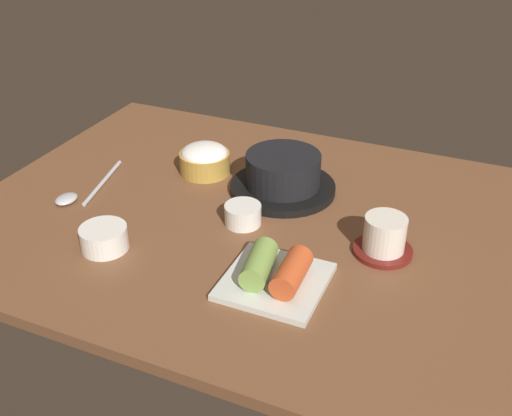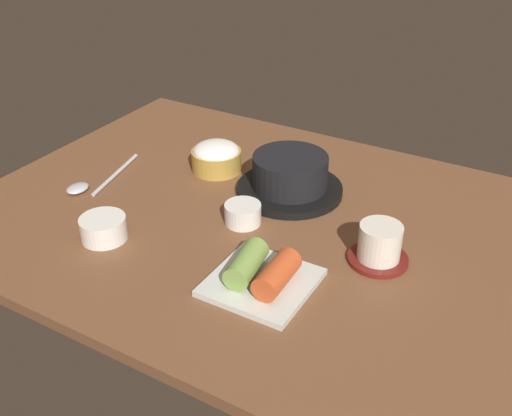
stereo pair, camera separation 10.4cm
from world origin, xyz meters
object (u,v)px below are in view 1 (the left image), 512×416
Objects in this scene: rice_bowl at (205,159)px; spoon at (79,193)px; stone_pot at (283,175)px; banchan_cup_center at (242,214)px; tea_cup_with_saucer at (384,237)px; side_bowl_near at (104,237)px; kimchi_plate at (275,274)px.

rice_bowl is 0.52× the size of spoon.
banchan_cup_center is (-2.33, -13.45, -1.59)cm from stone_pot.
tea_cup_with_saucer is at bearing -29.35° from stone_pot.
side_bowl_near is (-2.57, -30.26, -0.90)cm from rice_bowl.
stone_pot is 38.39cm from spoon.
spoon is (-17.23, -17.87, -2.38)cm from rice_bowl.
rice_bowl is at bearing 46.04° from spoon.
kimchi_plate is 29.07cm from side_bowl_near.
stone_pot is at bearing 80.19° from banchan_cup_center.
tea_cup_with_saucer is at bearing -18.93° from rice_bowl.
stone_pot is 35.30cm from side_bowl_near.
spoon is at bearing -133.96° from rice_bowl.
spoon is (-14.66, 12.39, -1.48)cm from side_bowl_near.
rice_bowl is 1.30× the size of side_bowl_near.
stone_pot is 25.46cm from tea_cup_with_saucer.
spoon is (-43.64, 10.16, -1.29)cm from kimchi_plate.
tea_cup_with_saucer is 0.65× the size of kimchi_plate.
banchan_cup_center reaches higher than spoon.
rice_bowl is at bearing 85.14° from side_bowl_near.
kimchi_plate is 0.77× the size of spoon.
kimchi_plate is 1.92× the size of side_bowl_near.
stone_pot is 2.08× the size of tea_cup_with_saucer.
banchan_cup_center is 32.25cm from spoon.
banchan_cup_center is at bearing -99.81° from stone_pot.
spoon is (-34.37, -16.86, -2.91)cm from stone_pot.
banchan_cup_center is at bearing -177.74° from tea_cup_with_saucer.
spoon is at bearing -173.92° from banchan_cup_center.
tea_cup_with_saucer is 45.14cm from side_bowl_near.
side_bowl_near is (-41.90, -16.77, -1.00)cm from tea_cup_with_saucer.
spoon is at bearing 166.90° from kimchi_plate.
banchan_cup_center is at bearing 6.08° from spoon.
kimchi_plate is at bearing -13.10° from spoon.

